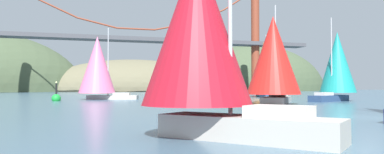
{
  "coord_description": "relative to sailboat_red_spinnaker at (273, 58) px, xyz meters",
  "views": [
    {
      "loc": [
        -15.25,
        -16.66,
        1.69
      ],
      "look_at": [
        0.0,
        34.46,
        3.19
      ],
      "focal_mm": 33.88,
      "sensor_mm": 36.0,
      "label": 1
    }
  ],
  "objects": [
    {
      "name": "sailboat_red_spinnaker",
      "position": [
        0.0,
        0.0,
        0.0
      ],
      "size": [
        8.48,
        9.41,
        10.36
      ],
      "color": "#B7B2A8",
      "rests_on": "ground_plane"
    },
    {
      "name": "suspension_bridge",
      "position": [
        -3.09,
        79.02,
        12.29
      ],
      "size": [
        117.21,
        6.0,
        35.2
      ],
      "color": "brown",
      "rests_on": "ground_plane"
    },
    {
      "name": "ground_plane",
      "position": [
        -3.09,
        -15.98,
        -4.68
      ],
      "size": [
        360.0,
        360.0,
        0.0
      ],
      "primitive_type": "plane",
      "color": "#426075"
    },
    {
      "name": "sailboat_teal_sail",
      "position": [
        11.62,
        5.05,
        -0.15
      ],
      "size": [
        8.45,
        6.2,
        10.14
      ],
      "color": "navy",
      "rests_on": "ground_plane"
    },
    {
      "name": "channel_buoy",
      "position": [
        -21.59,
        14.27,
        -4.31
      ],
      "size": [
        1.1,
        1.1,
        2.64
      ],
      "color": "green",
      "rests_on": "ground_plane"
    },
    {
      "name": "sailboat_orange_sail",
      "position": [
        11.76,
        24.18,
        0.35
      ],
      "size": [
        6.53,
        9.44,
        10.64
      ],
      "color": "navy",
      "rests_on": "ground_plane"
    },
    {
      "name": "sailboat_pink_spinnaker",
      "position": [
        -16.53,
        19.15,
        -0.06
      ],
      "size": [
        8.82,
        6.25,
        9.96
      ],
      "color": "#B7B2A8",
      "rests_on": "ground_plane"
    },
    {
      "name": "headland_center",
      "position": [
        1.91,
        119.02,
        -4.68
      ],
      "size": [
        76.22,
        44.0,
        26.39
      ],
      "primitive_type": "ellipsoid",
      "color": "#6B664C",
      "rests_on": "ground_plane"
    },
    {
      "name": "headland_right",
      "position": [
        56.91,
        119.02,
        -4.68
      ],
      "size": [
        68.87,
        44.0,
        42.26
      ],
      "primitive_type": "ellipsoid",
      "color": "#425138",
      "rests_on": "ground_plane"
    },
    {
      "name": "sailboat_crimson_sail",
      "position": [
        -14.49,
        -20.86,
        -1.17
      ],
      "size": [
        6.45,
        6.87,
        7.54
      ],
      "color": "#B7B2A8",
      "rests_on": "ground_plane"
    }
  ]
}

